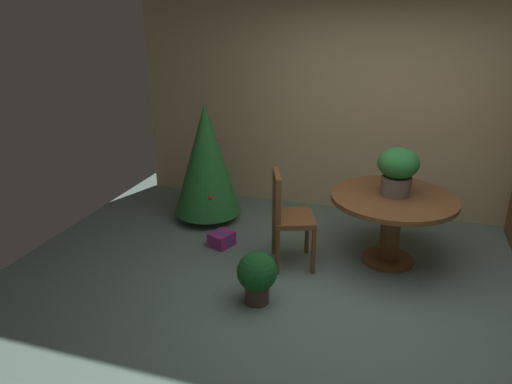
# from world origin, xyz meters

# --- Properties ---
(ground_plane) EXTENTS (6.60, 6.60, 0.00)m
(ground_plane) POSITION_xyz_m (0.00, 0.00, 0.00)
(ground_plane) COLOR slate
(back_wall_panel) EXTENTS (6.00, 0.10, 2.60)m
(back_wall_panel) POSITION_xyz_m (0.00, 2.20, 1.30)
(back_wall_panel) COLOR tan
(back_wall_panel) RESTS_ON ground_plane
(round_dining_table) EXTENTS (1.20, 1.20, 0.70)m
(round_dining_table) POSITION_xyz_m (0.27, 0.91, 0.54)
(round_dining_table) COLOR brown
(round_dining_table) RESTS_ON ground_plane
(flower_vase) EXTENTS (0.39, 0.39, 0.46)m
(flower_vase) POSITION_xyz_m (0.27, 0.95, 0.96)
(flower_vase) COLOR #665B51
(flower_vase) RESTS_ON round_dining_table
(wooden_chair_left) EXTENTS (0.52, 0.56, 0.95)m
(wooden_chair_left) POSITION_xyz_m (-0.70, 0.56, 0.55)
(wooden_chair_left) COLOR brown
(wooden_chair_left) RESTS_ON ground_plane
(holiday_tree) EXTENTS (0.78, 0.78, 1.40)m
(holiday_tree) POSITION_xyz_m (-1.85, 1.31, 0.75)
(holiday_tree) COLOR brown
(holiday_tree) RESTS_ON ground_plane
(gift_box_purple) EXTENTS (0.28, 0.30, 0.15)m
(gift_box_purple) POSITION_xyz_m (-1.44, 0.71, 0.07)
(gift_box_purple) COLOR #9E287A
(gift_box_purple) RESTS_ON ground_plane
(potted_plant) EXTENTS (0.35, 0.35, 0.47)m
(potted_plant) POSITION_xyz_m (-0.77, -0.17, 0.27)
(potted_plant) COLOR #4C382D
(potted_plant) RESTS_ON ground_plane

